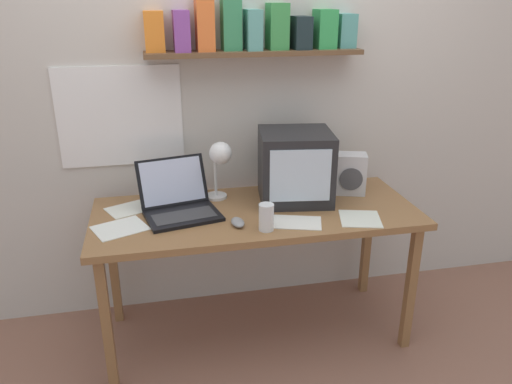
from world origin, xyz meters
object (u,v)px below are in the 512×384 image
at_px(loose_paper_near_monitor, 120,228).
at_px(crt_monitor, 295,166).
at_px(laptop, 178,200).
at_px(loose_paper_near_laptop, 360,219).
at_px(space_heater, 350,174).
at_px(desk_lamp, 220,159).
at_px(computer_mouse, 238,222).
at_px(juice_glass, 267,218).
at_px(printed_handout, 130,209).
at_px(open_notebook, 294,222).
at_px(corner_desk, 256,222).

bearing_deg(loose_paper_near_monitor, crt_monitor, 11.62).
height_order(laptop, loose_paper_near_laptop, laptop).
height_order(crt_monitor, laptop, crt_monitor).
bearing_deg(laptop, space_heater, -7.65).
bearing_deg(desk_lamp, space_heater, -20.21).
xyz_separation_m(computer_mouse, loose_paper_near_monitor, (-0.55, 0.08, -0.01)).
bearing_deg(computer_mouse, laptop, 140.69).
relative_size(laptop, juice_glass, 3.24).
height_order(crt_monitor, computer_mouse, crt_monitor).
bearing_deg(juice_glass, loose_paper_near_monitor, 167.09).
bearing_deg(computer_mouse, loose_paper_near_monitor, 171.75).
bearing_deg(crt_monitor, laptop, -167.37).
distance_m(crt_monitor, computer_mouse, 0.47).
xyz_separation_m(printed_handout, loose_paper_near_laptop, (1.10, -0.36, 0.00)).
xyz_separation_m(space_heater, open_notebook, (-0.41, -0.31, -0.11)).
xyz_separation_m(computer_mouse, printed_handout, (-0.51, 0.31, -0.01)).
bearing_deg(laptop, corner_desk, -20.67).
bearing_deg(printed_handout, open_notebook, -23.20).
height_order(corner_desk, printed_handout, printed_handout).
bearing_deg(desk_lamp, juice_glass, -85.61).
bearing_deg(loose_paper_near_monitor, printed_handout, 79.41).
distance_m(corner_desk, computer_mouse, 0.22).
distance_m(space_heater, loose_paper_near_monitor, 1.25).
bearing_deg(space_heater, computer_mouse, -139.68).
distance_m(laptop, juice_glass, 0.49).
height_order(space_heater, computer_mouse, space_heater).
xyz_separation_m(crt_monitor, desk_lamp, (-0.39, 0.05, 0.05)).
distance_m(computer_mouse, open_notebook, 0.27).
relative_size(laptop, computer_mouse, 3.79).
bearing_deg(computer_mouse, loose_paper_near_laptop, -5.08).
bearing_deg(loose_paper_near_laptop, loose_paper_near_monitor, 173.40).
bearing_deg(juice_glass, open_notebook, 18.73).
height_order(corner_desk, loose_paper_near_monitor, loose_paper_near_monitor).
relative_size(laptop, loose_paper_near_laptop, 1.70).
bearing_deg(juice_glass, corner_desk, 91.02).
distance_m(desk_lamp, loose_paper_near_monitor, 0.61).
relative_size(juice_glass, printed_handout, 0.47).
bearing_deg(desk_lamp, loose_paper_near_monitor, -173.42).
height_order(laptop, space_heater, laptop).
bearing_deg(crt_monitor, computer_mouse, -135.19).
bearing_deg(loose_paper_near_monitor, laptop, 25.62).
bearing_deg(computer_mouse, open_notebook, -5.62).
xyz_separation_m(laptop, juice_glass, (0.39, -0.29, -0.01)).
bearing_deg(open_notebook, space_heater, 37.71).
relative_size(juice_glass, space_heater, 0.58).
bearing_deg(crt_monitor, corner_desk, -147.17).
relative_size(crt_monitor, loose_paper_near_laptop, 1.69).
bearing_deg(computer_mouse, crt_monitor, 36.75).
relative_size(space_heater, printed_handout, 0.82).
bearing_deg(crt_monitor, printed_handout, -174.62).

